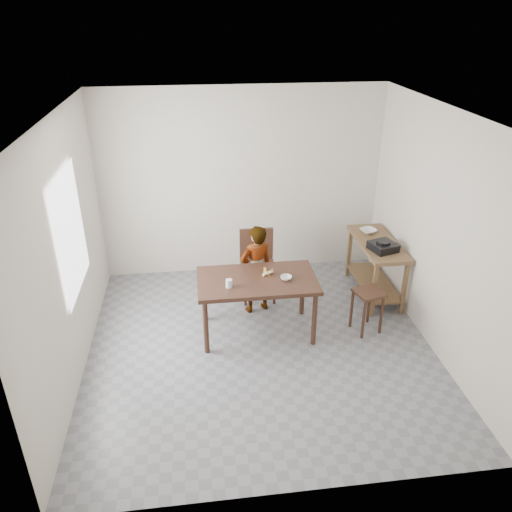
{
  "coord_description": "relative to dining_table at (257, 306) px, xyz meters",
  "views": [
    {
      "loc": [
        -0.66,
        -4.75,
        3.63
      ],
      "look_at": [
        0.0,
        0.4,
        1.0
      ],
      "focal_mm": 35.0,
      "sensor_mm": 36.0,
      "label": 1
    }
  ],
  "objects": [
    {
      "name": "small_bowl",
      "position": [
        0.33,
        -0.06,
        0.4
      ],
      "size": [
        0.16,
        0.16,
        0.04
      ],
      "primitive_type": "imported",
      "rotation": [
        0.0,
        0.0,
        -0.25
      ],
      "color": "silver",
      "rests_on": "dining_table"
    },
    {
      "name": "banana",
      "position": [
        0.14,
        0.08,
        0.4
      ],
      "size": [
        0.19,
        0.17,
        0.06
      ],
      "primitive_type": null,
      "rotation": [
        0.0,
        0.0,
        0.41
      ],
      "color": "#E7D04D",
      "rests_on": "dining_table"
    },
    {
      "name": "floor",
      "position": [
        0.0,
        -0.3,
        -0.4
      ],
      "size": [
        4.0,
        4.0,
        0.04
      ],
      "primitive_type": "cube",
      "color": "slate",
      "rests_on": "ground"
    },
    {
      "name": "serving_bowl",
      "position": [
        1.68,
        1.0,
        0.45
      ],
      "size": [
        0.28,
        0.28,
        0.05
      ],
      "primitive_type": "imported",
      "rotation": [
        0.0,
        0.0,
        0.35
      ],
      "color": "silver",
      "rests_on": "prep_counter"
    },
    {
      "name": "stool",
      "position": [
        1.34,
        -0.13,
        -0.1
      ],
      "size": [
        0.39,
        0.39,
        0.55
      ],
      "primitive_type": null,
      "rotation": [
        0.0,
        0.0,
        0.28
      ],
      "color": "#372016",
      "rests_on": "floor"
    },
    {
      "name": "wall_right",
      "position": [
        2.02,
        -0.3,
        0.98
      ],
      "size": [
        0.04,
        4.0,
        2.7
      ],
      "primitive_type": "cube",
      "color": "beige",
      "rests_on": "ground"
    },
    {
      "name": "child",
      "position": [
        0.05,
        0.5,
        0.23
      ],
      "size": [
        0.51,
        0.42,
        1.2
      ],
      "primitive_type": "imported",
      "rotation": [
        0.0,
        0.0,
        3.48
      ],
      "color": "silver",
      "rests_on": "floor"
    },
    {
      "name": "prep_counter",
      "position": [
        1.72,
        0.7,
        0.03
      ],
      "size": [
        0.5,
        1.2,
        0.8
      ],
      "primitive_type": null,
      "color": "brown",
      "rests_on": "floor"
    },
    {
      "name": "dining_table",
      "position": [
        0.0,
        0.0,
        0.0
      ],
      "size": [
        1.4,
        0.8,
        0.75
      ],
      "primitive_type": null,
      "color": "#372016",
      "rests_on": "floor"
    },
    {
      "name": "window_pane",
      "position": [
        -1.97,
        -0.1,
        1.12
      ],
      "size": [
        0.02,
        1.1,
        1.3
      ],
      "primitive_type": "cube",
      "color": "white",
      "rests_on": "wall_left"
    },
    {
      "name": "glass_tumbler",
      "position": [
        -0.34,
        -0.15,
        0.42
      ],
      "size": [
        0.09,
        0.09,
        0.09
      ],
      "primitive_type": "cylinder",
      "rotation": [
        0.0,
        0.0,
        -0.22
      ],
      "color": "silver",
      "rests_on": "dining_table"
    },
    {
      "name": "wall_left",
      "position": [
        -2.02,
        -0.3,
        0.98
      ],
      "size": [
        0.04,
        4.0,
        2.7
      ],
      "primitive_type": "cube",
      "color": "beige",
      "rests_on": "ground"
    },
    {
      "name": "dining_chair",
      "position": [
        0.12,
        0.81,
        0.1
      ],
      "size": [
        0.46,
        0.46,
        0.94
      ],
      "primitive_type": null,
      "rotation": [
        0.0,
        0.0,
        -0.01
      ],
      "color": "#372016",
      "rests_on": "floor"
    },
    {
      "name": "gas_burner",
      "position": [
        1.69,
        0.45,
        0.48
      ],
      "size": [
        0.38,
        0.38,
        0.1
      ],
      "primitive_type": "cube",
      "rotation": [
        0.0,
        0.0,
        0.3
      ],
      "color": "black",
      "rests_on": "prep_counter"
    },
    {
      "name": "ceiling",
      "position": [
        0.0,
        -0.3,
        2.35
      ],
      "size": [
        4.0,
        4.0,
        0.04
      ],
      "primitive_type": "cube",
      "color": "white",
      "rests_on": "wall_back"
    },
    {
      "name": "wall_back",
      "position": [
        0.0,
        1.72,
        0.98
      ],
      "size": [
        4.0,
        0.04,
        2.7
      ],
      "primitive_type": "cube",
      "color": "beige",
      "rests_on": "ground"
    },
    {
      "name": "wall_front",
      "position": [
        0.0,
        -2.32,
        0.98
      ],
      "size": [
        4.0,
        0.04,
        2.7
      ],
      "primitive_type": "cube",
      "color": "beige",
      "rests_on": "ground"
    }
  ]
}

